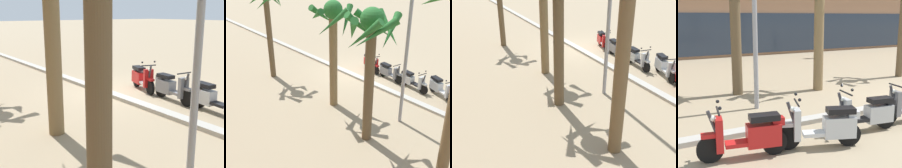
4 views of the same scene
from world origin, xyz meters
The scene contains 10 objects.
ground_plane centered at (0.00, 0.00, 0.00)m, with size 200.00×200.00×0.00m, color #9E896B.
curb_strip centered at (0.00, 0.33, 0.06)m, with size 60.00×0.36×0.12m, color #ADA89E.
scooter_silver_mid_centre centered at (-5.02, -1.22, 0.47)m, with size 1.77×0.86×1.17m.
scooter_silver_gap_after_mid centered at (-3.56, -0.90, 0.45)m, with size 1.86×0.62×1.17m.
scooter_grey_mid_rear centered at (-2.00, -0.88, 0.45)m, with size 1.75×0.57×1.04m.
scooter_red_far_back centered at (-0.37, -1.09, 0.45)m, with size 1.69×0.80×1.17m.
palm_tree_far_corner centered at (-2.20, 3.39, 3.60)m, with size 2.05×2.05×4.89m.
palm_tree_by_mall_entrance centered at (-5.17, 4.16, 3.83)m, with size 2.14×2.13×5.13m.
palm_tree_near_sign centered at (2.65, 3.88, 3.99)m, with size 2.13×2.08×5.19m.
street_lamp centered at (-5.23, 2.18, 4.65)m, with size 0.36×0.36×7.77m.
Camera 2 is at (-11.78, 11.37, 6.95)m, focal length 47.55 mm.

